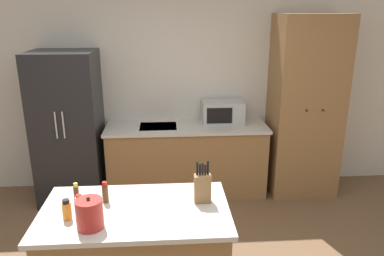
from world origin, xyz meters
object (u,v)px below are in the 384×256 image
at_px(refrigerator, 69,128).
at_px(microwave, 223,112).
at_px(spice_bottle_orange_cap, 67,210).
at_px(pantry_cabinet, 305,107).
at_px(spice_bottle_short_red, 68,207).
at_px(spice_bottle_tall_dark, 79,202).
at_px(spice_bottle_green_herb, 76,194).
at_px(kettle, 90,214).
at_px(spice_bottle_amber_oil, 105,193).
at_px(knife_block, 202,187).
at_px(spice_bottle_pale_salt, 90,206).

bearing_deg(refrigerator, microwave, 4.42).
height_order(refrigerator, spice_bottle_orange_cap, refrigerator).
height_order(pantry_cabinet, spice_bottle_short_red, pantry_cabinet).
height_order(refrigerator, pantry_cabinet, pantry_cabinet).
height_order(spice_bottle_tall_dark, spice_bottle_orange_cap, spice_bottle_orange_cap).
distance_m(spice_bottle_short_red, spice_bottle_green_herb, 0.14).
distance_m(pantry_cabinet, spice_bottle_orange_cap, 3.13).
bearing_deg(refrigerator, spice_bottle_green_herb, -74.68).
bearing_deg(pantry_cabinet, microwave, 173.13).
relative_size(microwave, kettle, 2.29).
height_order(pantry_cabinet, spice_bottle_amber_oil, pantry_cabinet).
relative_size(knife_block, spice_bottle_green_herb, 2.02).
height_order(spice_bottle_pale_salt, spice_bottle_orange_cap, spice_bottle_orange_cap).
distance_m(spice_bottle_pale_salt, kettle, 0.18).
distance_m(microwave, spice_bottle_amber_oil, 2.27).
relative_size(refrigerator, knife_block, 5.62).
relative_size(spice_bottle_tall_dark, kettle, 0.47).
bearing_deg(refrigerator, spice_bottle_short_red, -76.50).
distance_m(pantry_cabinet, spice_bottle_pale_salt, 2.99).
relative_size(refrigerator, microwave, 3.54).
distance_m(knife_block, spice_bottle_green_herb, 0.91).
height_order(knife_block, spice_bottle_orange_cap, knife_block).
bearing_deg(spice_bottle_tall_dark, pantry_cabinet, 39.71).
xyz_separation_m(pantry_cabinet, knife_block, (-1.43, -1.88, -0.08)).
relative_size(microwave, knife_block, 1.59).
xyz_separation_m(microwave, spice_bottle_short_red, (-1.38, -2.09, -0.08)).
bearing_deg(spice_bottle_pale_salt, microwave, 59.95).
bearing_deg(pantry_cabinet, spice_bottle_short_red, -140.22).
height_order(spice_bottle_tall_dark, spice_bottle_pale_salt, spice_bottle_pale_salt).
bearing_deg(spice_bottle_tall_dark, spice_bottle_pale_salt, -42.07).
height_order(spice_bottle_amber_oil, spice_bottle_green_herb, spice_bottle_amber_oil).
bearing_deg(knife_block, spice_bottle_orange_cap, -169.38).
xyz_separation_m(spice_bottle_pale_salt, kettle, (0.03, -0.17, 0.04)).
relative_size(spice_bottle_amber_oil, spice_bottle_orange_cap, 1.11).
distance_m(pantry_cabinet, kettle, 3.08).
bearing_deg(pantry_cabinet, spice_bottle_pale_salt, -137.96).
height_order(knife_block, spice_bottle_green_herb, knife_block).
distance_m(microwave, spice_bottle_orange_cap, 2.57).
distance_m(knife_block, spice_bottle_short_red, 0.95).
bearing_deg(spice_bottle_amber_oil, spice_bottle_tall_dark, -156.84).
distance_m(knife_block, spice_bottle_amber_oil, 0.71).
distance_m(spice_bottle_pale_salt, spice_bottle_orange_cap, 0.15).
xyz_separation_m(refrigerator, knife_block, (1.41, -1.86, 0.12)).
height_order(microwave, spice_bottle_short_red, microwave).
xyz_separation_m(spice_bottle_amber_oil, kettle, (-0.05, -0.33, 0.02)).
xyz_separation_m(spice_bottle_short_red, spice_bottle_pale_salt, (0.15, -0.02, 0.01)).
bearing_deg(knife_block, spice_bottle_short_red, -174.60).
bearing_deg(microwave, spice_bottle_orange_cap, -122.09).
bearing_deg(microwave, knife_block, -102.40).
height_order(refrigerator, spice_bottle_short_red, refrigerator).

